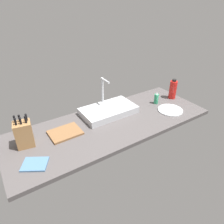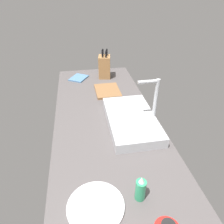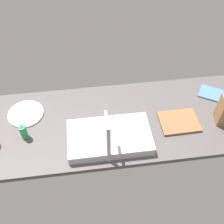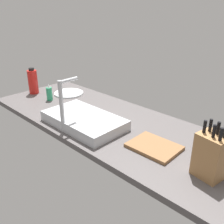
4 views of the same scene
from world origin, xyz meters
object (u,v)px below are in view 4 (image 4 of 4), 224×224
Objects in this scene: dinner_plate at (69,93)px; knife_block at (211,155)px; cutting_board at (154,147)px; faucet at (63,103)px; water_bottle at (33,82)px; soap_bottle at (49,93)px; sink_basin at (84,120)px.

knife_block is at bearing 170.30° from dinner_plate.
cutting_board is (30.30, -2.00, -9.51)cm from knife_block.
faucet is 56.20cm from cutting_board.
water_bottle is (73.49, -22.17, -7.96)cm from faucet.
faucet is 1.23× the size of cutting_board.
faucet is at bearing 156.14° from soap_bottle.
cutting_board is at bearing 179.36° from water_bottle.
knife_block is 129.85cm from soap_bottle.
sink_basin is 77.98cm from knife_block.
sink_basin is 47.84cm from cutting_board.
knife_block is 1.97× the size of soap_bottle.
sink_basin is 2.03× the size of cutting_board.
cutting_board is (-47.10, -8.07, -2.28)cm from sink_basin.
dinner_plate is (130.95, -22.39, -9.81)cm from knife_block.
dinner_plate is (1.23, -19.06, -5.02)cm from soap_bottle.
knife_block is 1.20× the size of water_bottle.
faucet is at bearing 23.19° from knife_block.
faucet is 82.18cm from knife_block.
faucet reaches higher than sink_basin.
knife_block reaches higher than sink_basin.
cutting_board is at bearing 6.13° from knife_block.
soap_bottle is 23.82cm from water_bottle.
cutting_board is (-49.34, -20.81, -17.07)cm from faucet.
dinner_plate is at bearing 0.19° from knife_block.
soap_bottle reaches higher than sink_basin.
water_bottle is (153.13, -3.36, -0.39)cm from knife_block.
cutting_board is 102.69cm from dinner_plate.
soap_bottle is (50.08, -22.15, -12.35)cm from faucet.
faucet is at bearing 80.05° from sink_basin.
cutting_board is at bearing -157.13° from faucet.
sink_basin is 19.65cm from faucet.
water_bottle is at bearing -16.79° from faucet.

